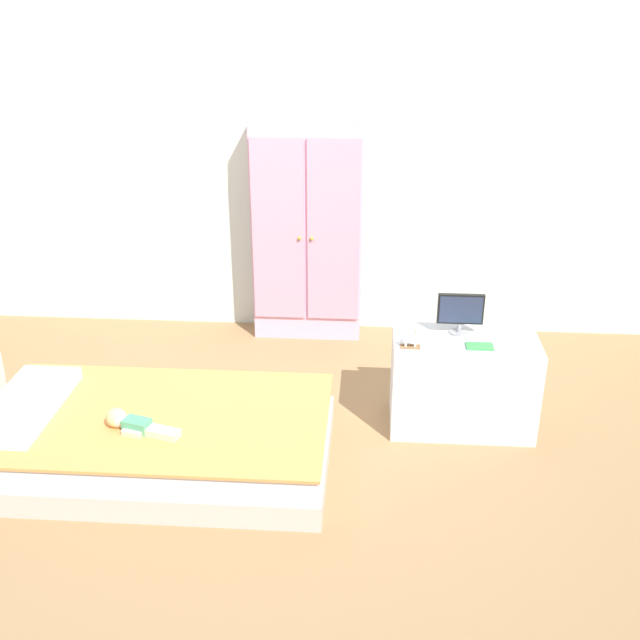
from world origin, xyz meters
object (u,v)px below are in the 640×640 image
book_green (480,346)px  bed (158,438)px  wardrobe (307,232)px  doll (129,422)px  tv_monitor (460,311)px  tv_stand (463,383)px  rocking_horse_toy (412,337)px

book_green → bed: bearing=-167.1°
wardrobe → doll: bearing=-112.6°
bed → tv_monitor: bearing=19.2°
wardrobe → tv_stand: bearing=-50.1°
rocking_horse_toy → book_green: size_ratio=0.90×
wardrobe → tv_monitor: wardrobe is taller
rocking_horse_toy → book_green: 0.36m
tv_monitor → tv_stand: bearing=-63.5°
tv_monitor → rocking_horse_toy: size_ratio=1.94×
bed → wardrobe: bearing=68.5°
rocking_horse_toy → book_green: (0.35, 0.03, -0.06)m
book_green → wardrobe: bearing=129.4°
tv_stand → tv_monitor: (-0.03, 0.07, 0.40)m
tv_monitor → book_green: bearing=-60.2°
tv_stand → rocking_horse_toy: bearing=-157.4°
bed → rocking_horse_toy: rocking_horse_toy is taller
wardrobe → rocking_horse_toy: size_ratio=11.73×
wardrobe → book_green: bearing=-50.6°
book_green → rocking_horse_toy: bearing=-175.2°
bed → book_green: 1.72m
doll → tv_stand: tv_stand is taller
tv_monitor → rocking_horse_toy: bearing=-143.5°
tv_monitor → doll: bearing=-157.7°
bed → tv_stand: size_ratio=2.25×
wardrobe → book_green: size_ratio=10.59×
wardrobe → tv_monitor: 1.40m
tv_monitor → bed: bearing=-160.8°
wardrobe → book_green: (1.01, -1.23, -0.21)m
tv_monitor → wardrobe: bearing=130.6°
bed → tv_monitor: size_ratio=7.08×
book_green → tv_stand: bearing=122.1°
rocking_horse_toy → tv_monitor: bearing=36.5°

